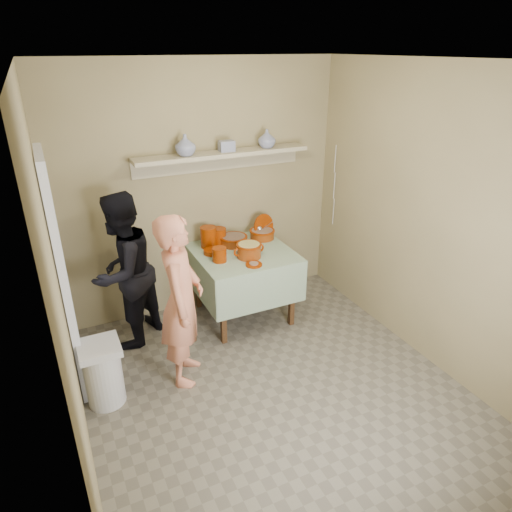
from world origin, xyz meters
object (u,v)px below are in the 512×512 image
trash_bin (103,373)px  serving_table (243,262)px  cazuela_rice (249,249)px  person_helper (123,272)px  person_cook (181,301)px

trash_bin → serving_table: bearing=25.1°
cazuela_rice → trash_bin: 1.76m
person_helper → cazuela_rice: 1.22m
serving_table → trash_bin: bearing=-154.9°
person_cook → serving_table: 1.11m
person_cook → cazuela_rice: person_cook is taller
serving_table → cazuela_rice: (0.00, -0.15, 0.20)m
serving_table → person_helper: bearing=177.2°
person_helper → trash_bin: (-0.36, -0.79, -0.48)m
person_cook → cazuela_rice: size_ratio=4.60×
person_cook → serving_table: bearing=-27.2°
trash_bin → person_helper: bearing=65.2°
person_helper → serving_table: person_helper is taller
cazuela_rice → trash_bin: bearing=-159.7°
person_cook → person_helper: size_ratio=1.00×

